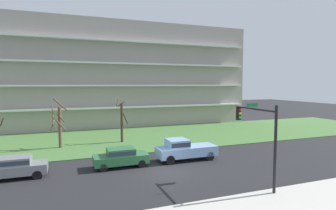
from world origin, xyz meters
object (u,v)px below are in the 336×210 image
tree_center (122,121)px  traffic_signal_mast (260,131)px  sedan_green_near_left (121,156)px  sedan_gray_center_left (14,166)px  tree_left (59,125)px  pickup_blue_center_right (184,149)px

tree_center → traffic_signal_mast: 18.05m
sedan_green_near_left → traffic_signal_mast: (7.64, -7.65, 2.89)m
tree_center → sedan_gray_center_left: bearing=-135.8°
tree_left → traffic_signal_mast: (12.42, -16.49, 1.25)m
tree_left → pickup_blue_center_right: bearing=-40.2°
tree_center → sedan_gray_center_left: 13.65m
sedan_gray_center_left → traffic_signal_mast: bearing=154.0°
sedan_green_near_left → pickup_blue_center_right: bearing=179.9°
tree_left → tree_center: (6.77, 0.61, -0.02)m
tree_center → sedan_green_near_left: size_ratio=1.15×
sedan_gray_center_left → sedan_green_near_left: bearing=-179.5°
tree_left → traffic_signal_mast: 20.68m
sedan_green_near_left → pickup_blue_center_right: size_ratio=0.81×
tree_center → pickup_blue_center_right: bearing=-68.7°
pickup_blue_center_right → sedan_gray_center_left: bearing=1.0°
traffic_signal_mast → sedan_green_near_left: bearing=135.0°
sedan_gray_center_left → pickup_blue_center_right: pickup_blue_center_right is taller
sedan_green_near_left → tree_left: bearing=-61.8°
sedan_green_near_left → traffic_signal_mast: size_ratio=0.79×
tree_center → pickup_blue_center_right: tree_center is taller
traffic_signal_mast → tree_center: bearing=108.3°
sedan_green_near_left → traffic_signal_mast: bearing=134.8°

